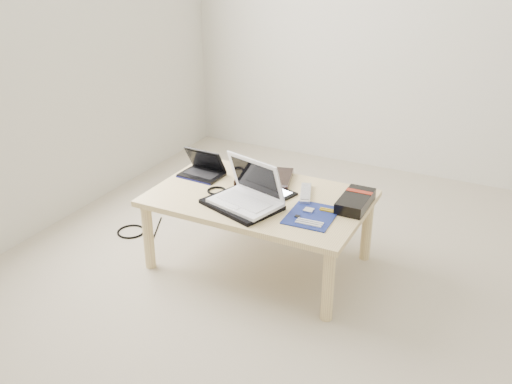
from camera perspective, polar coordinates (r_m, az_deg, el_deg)
The scene contains 13 objects.
ground at distance 2.65m, azimuth 10.12°, elevation -14.24°, with size 4.00×4.00×0.00m, color beige.
coffee_table at distance 2.96m, azimuth 0.30°, elevation -1.23°, with size 1.10×0.70×0.40m.
book at distance 3.12m, azimuth 0.85°, elevation 1.51°, with size 0.35×0.31×0.03m.
netbook at distance 3.18m, azimuth -5.35°, elevation 2.22°, with size 0.24×0.18×0.15m.
tablet at distance 2.96m, azimuth 1.48°, elevation -0.06°, with size 0.27×0.23×0.01m.
remote at distance 2.95m, azimuth 4.98°, elevation -0.12°, with size 0.13×0.23×0.02m.
neoprene_sleeve at distance 2.82m, azimuth -1.43°, elevation -1.27°, with size 0.36×0.26×0.02m, color black.
white_laptop at distance 2.80m, azimuth -0.75°, elevation -0.17°, with size 0.37×0.31×0.23m.
motherboard at distance 2.74m, azimuth 5.59°, elevation -2.34°, with size 0.23×0.28×0.01m.
gpu_box at distance 2.85m, azimuth 9.91°, elevation -0.91°, with size 0.14×0.27×0.06m.
cable_coil at distance 2.98m, azimuth -3.96°, elevation 0.13°, with size 0.10×0.10×0.01m, color black.
floor_cable_coil at distance 3.49m, azimuth -12.38°, elevation -3.88°, with size 0.17×0.17×0.01m, color black.
floor_cable_trail at distance 3.47m, azimuth -9.95°, elevation -3.84°, with size 0.01×0.01×0.34m, color black.
Camera 1 is at (0.50, -2.00, 1.66)m, focal length 40.00 mm.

